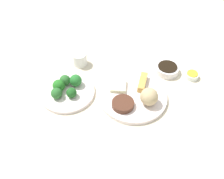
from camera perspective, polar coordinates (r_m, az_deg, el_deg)
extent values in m
cube|color=beige|center=(1.04, 3.51, -2.27)|extent=(2.20, 2.20, 0.02)
cylinder|color=white|center=(1.03, 4.62, -1.46)|extent=(0.27, 0.27, 0.02)
sphere|color=tan|center=(0.98, 8.21, -1.58)|extent=(0.07, 0.07, 0.07)
cube|color=gold|center=(1.06, 6.76, 1.58)|extent=(0.10, 0.05, 0.03)
cube|color=beige|center=(1.05, 1.44, 0.79)|extent=(0.08, 0.07, 0.01)
cylinder|color=#4F2B1D|center=(0.98, 2.43, -3.20)|extent=(0.09, 0.09, 0.02)
cylinder|color=white|center=(1.06, -9.84, -0.62)|extent=(0.22, 0.22, 0.01)
sphere|color=#267424|center=(1.05, -11.70, 0.85)|extent=(0.05, 0.05, 0.05)
sphere|color=#1F5A21|center=(1.02, -8.94, -0.72)|extent=(0.04, 0.04, 0.04)
sphere|color=#27722D|center=(1.06, -8.03, 2.00)|extent=(0.05, 0.05, 0.05)
sphere|color=#2B672C|center=(1.03, -12.15, -0.83)|extent=(0.04, 0.04, 0.04)
sphere|color=#2C682C|center=(1.07, -10.35, 2.04)|extent=(0.04, 0.04, 0.04)
cylinder|color=white|center=(1.16, 12.07, 4.35)|extent=(0.10, 0.10, 0.03)
cylinder|color=black|center=(1.15, 12.21, 5.00)|extent=(0.08, 0.08, 0.00)
cylinder|color=white|center=(1.16, 17.23, 2.96)|extent=(0.06, 0.06, 0.02)
cylinder|color=gold|center=(1.16, 17.36, 3.41)|extent=(0.05, 0.05, 0.00)
cylinder|color=white|center=(1.18, -7.13, 6.70)|extent=(0.06, 0.06, 0.06)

